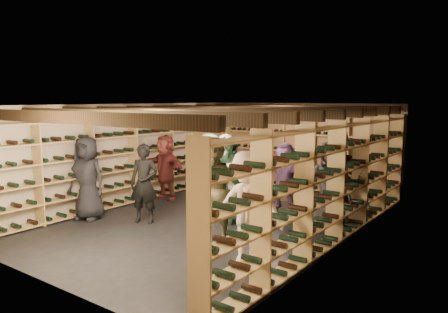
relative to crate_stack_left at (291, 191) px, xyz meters
name	(u,v)px	position (x,y,z in m)	size (l,w,h in m)	color
ground	(218,218)	(-0.49, -2.35, -0.26)	(8.00, 8.00, 0.00)	black
walls	(218,163)	(-0.49, -2.35, 0.95)	(5.52, 8.02, 2.40)	#BBA891
ceiling	(218,105)	(-0.49, -2.35, 2.15)	(5.50, 8.00, 0.01)	beige
ceiling_joists	(218,112)	(-0.49, -2.35, 2.01)	(5.40, 7.12, 0.18)	black
wine_rack_left	(134,159)	(-3.06, -2.35, 0.82)	(0.32, 7.50, 2.15)	#A78651
wine_rack_right	(335,182)	(2.08, -2.35, 0.82)	(0.32, 7.50, 2.15)	#A78651
wine_rack_back	(300,151)	(-0.49, 1.48, 0.82)	(4.70, 0.30, 2.15)	#A78651
crate_stack_left	(291,191)	(0.00, 0.00, 0.00)	(0.51, 0.34, 0.51)	tan
crate_stack_right	(246,191)	(-0.65, -1.05, 0.08)	(0.59, 0.50, 0.68)	tan
crate_loose	(307,212)	(0.94, -1.05, -0.17)	(0.50, 0.33, 0.17)	tan
person_0	(87,178)	(-2.67, -4.00, 0.62)	(0.85, 0.56, 1.75)	black
person_1	(144,183)	(-1.54, -3.47, 0.56)	(0.59, 0.39, 1.62)	black
person_2	(215,191)	(0.44, -3.68, 0.68)	(0.91, 0.71, 1.88)	brown
person_3	(247,207)	(1.35, -4.05, 0.61)	(1.12, 0.64, 1.74)	beige
person_5	(165,167)	(-2.67, -1.67, 0.56)	(1.52, 0.48, 1.64)	maroon
person_7	(225,175)	(-0.56, -2.01, 0.63)	(0.65, 0.42, 1.77)	gray
person_8	(340,178)	(1.69, -1.12, 0.67)	(0.90, 0.70, 1.84)	#422419
person_9	(209,172)	(-1.10, -1.88, 0.62)	(1.13, 0.65, 1.75)	#A6A596
person_10	(231,179)	(-0.15, -2.37, 0.63)	(1.03, 0.43, 1.77)	#274C30
person_11	(284,178)	(0.37, -1.05, 0.53)	(1.45, 0.46, 1.57)	#855C95
person_12	(329,185)	(1.69, -1.67, 0.61)	(0.85, 0.55, 1.73)	#2E2F33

